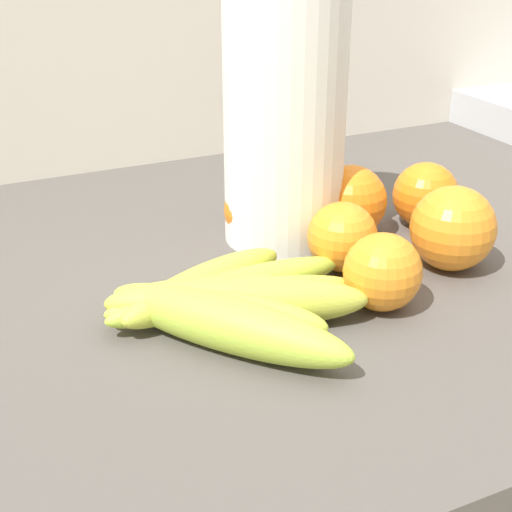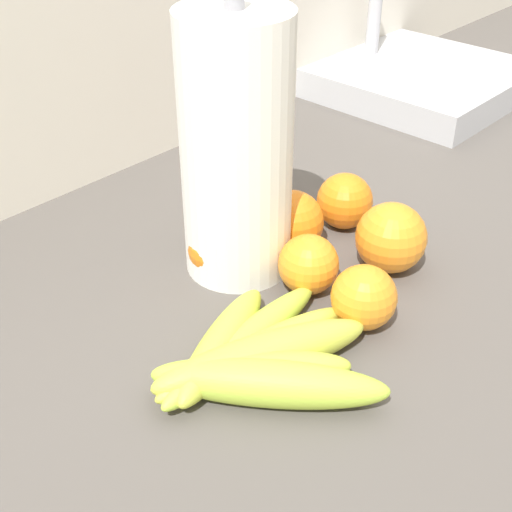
{
  "view_description": "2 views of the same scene",
  "coord_description": "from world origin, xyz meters",
  "px_view_note": "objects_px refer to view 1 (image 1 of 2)",
  "views": [
    {
      "loc": [
        -0.62,
        -0.57,
        1.17
      ],
      "look_at": [
        -0.38,
        -0.06,
        0.9
      ],
      "focal_mm": 52.56,
      "sensor_mm": 36.0,
      "label": 1
    },
    {
      "loc": [
        -0.76,
        -0.41,
        1.31
      ],
      "look_at": [
        -0.33,
        -0.02,
        0.92
      ],
      "focal_mm": 49.02,
      "sensor_mm": 36.0,
      "label": 2
    }
  ],
  "objects_px": {
    "orange_back_left": "(256,210)",
    "orange_front": "(383,272)",
    "banana_bunch": "(226,304)",
    "paper_towel_roll": "(285,99)",
    "orange_back_right": "(453,228)",
    "orange_right": "(350,201)",
    "orange_center": "(426,195)",
    "orange_far_right": "(342,237)"
  },
  "relations": [
    {
      "from": "orange_back_left",
      "to": "orange_front",
      "type": "xyz_separation_m",
      "value": [
        0.04,
        -0.17,
        0.0
      ]
    },
    {
      "from": "banana_bunch",
      "to": "paper_towel_roll",
      "type": "distance_m",
      "value": 0.22
    },
    {
      "from": "banana_bunch",
      "to": "orange_back_right",
      "type": "bearing_deg",
      "value": 2.24
    },
    {
      "from": "orange_right",
      "to": "orange_front",
      "type": "bearing_deg",
      "value": -111.55
    },
    {
      "from": "banana_bunch",
      "to": "orange_right",
      "type": "xyz_separation_m",
      "value": [
        0.19,
        0.11,
        0.02
      ]
    },
    {
      "from": "orange_back_right",
      "to": "paper_towel_roll",
      "type": "bearing_deg",
      "value": 130.35
    },
    {
      "from": "orange_back_left",
      "to": "orange_right",
      "type": "bearing_deg",
      "value": -17.7
    },
    {
      "from": "banana_bunch",
      "to": "orange_back_left",
      "type": "height_order",
      "value": "orange_back_left"
    },
    {
      "from": "banana_bunch",
      "to": "orange_center",
      "type": "distance_m",
      "value": 0.29
    },
    {
      "from": "orange_far_right",
      "to": "paper_towel_roll",
      "type": "bearing_deg",
      "value": 100.04
    },
    {
      "from": "banana_bunch",
      "to": "orange_right",
      "type": "height_order",
      "value": "orange_right"
    },
    {
      "from": "orange_back_right",
      "to": "orange_right",
      "type": "bearing_deg",
      "value": 113.5
    },
    {
      "from": "orange_back_right",
      "to": "orange_front",
      "type": "bearing_deg",
      "value": -159.98
    },
    {
      "from": "banana_bunch",
      "to": "orange_back_left",
      "type": "xyz_separation_m",
      "value": [
        0.09,
        0.14,
        0.01
      ]
    },
    {
      "from": "orange_back_right",
      "to": "orange_center",
      "type": "height_order",
      "value": "orange_back_right"
    },
    {
      "from": "orange_center",
      "to": "orange_front",
      "type": "bearing_deg",
      "value": -137.32
    },
    {
      "from": "orange_back_right",
      "to": "orange_right",
      "type": "distance_m",
      "value": 0.11
    },
    {
      "from": "orange_right",
      "to": "paper_towel_roll",
      "type": "xyz_separation_m",
      "value": [
        -0.06,
        0.02,
        0.11
      ]
    },
    {
      "from": "orange_far_right",
      "to": "banana_bunch",
      "type": "bearing_deg",
      "value": -160.31
    },
    {
      "from": "orange_center",
      "to": "paper_towel_roll",
      "type": "relative_size",
      "value": 0.22
    },
    {
      "from": "banana_bunch",
      "to": "orange_right",
      "type": "distance_m",
      "value": 0.22
    },
    {
      "from": "orange_back_right",
      "to": "orange_back_left",
      "type": "relative_size",
      "value": 1.21
    },
    {
      "from": "orange_back_left",
      "to": "paper_towel_roll",
      "type": "distance_m",
      "value": 0.11
    },
    {
      "from": "orange_right",
      "to": "orange_back_right",
      "type": "bearing_deg",
      "value": -66.5
    },
    {
      "from": "orange_center",
      "to": "orange_right",
      "type": "bearing_deg",
      "value": 171.56
    },
    {
      "from": "orange_front",
      "to": "orange_back_right",
      "type": "bearing_deg",
      "value": 20.02
    },
    {
      "from": "orange_back_right",
      "to": "paper_towel_roll",
      "type": "relative_size",
      "value": 0.25
    },
    {
      "from": "orange_back_left",
      "to": "paper_towel_roll",
      "type": "relative_size",
      "value": 0.21
    },
    {
      "from": "orange_back_right",
      "to": "orange_front",
      "type": "xyz_separation_m",
      "value": [
        -0.1,
        -0.04,
        -0.01
      ]
    },
    {
      "from": "orange_back_right",
      "to": "orange_front",
      "type": "height_order",
      "value": "orange_back_right"
    },
    {
      "from": "banana_bunch",
      "to": "orange_back_right",
      "type": "height_order",
      "value": "orange_back_right"
    },
    {
      "from": "banana_bunch",
      "to": "orange_front",
      "type": "xyz_separation_m",
      "value": [
        0.13,
        -0.03,
        0.01
      ]
    },
    {
      "from": "orange_back_right",
      "to": "banana_bunch",
      "type": "bearing_deg",
      "value": -177.76
    },
    {
      "from": "orange_front",
      "to": "orange_center",
      "type": "distance_m",
      "value": 0.19
    },
    {
      "from": "paper_towel_roll",
      "to": "banana_bunch",
      "type": "bearing_deg",
      "value": -131.4
    },
    {
      "from": "banana_bunch",
      "to": "orange_right",
      "type": "relative_size",
      "value": 3.03
    },
    {
      "from": "orange_back_right",
      "to": "orange_center",
      "type": "distance_m",
      "value": 0.1
    },
    {
      "from": "orange_far_right",
      "to": "paper_towel_roll",
      "type": "height_order",
      "value": "paper_towel_roll"
    },
    {
      "from": "orange_center",
      "to": "orange_far_right",
      "type": "bearing_deg",
      "value": -158.57
    },
    {
      "from": "orange_back_right",
      "to": "orange_back_left",
      "type": "distance_m",
      "value": 0.19
    },
    {
      "from": "orange_back_right",
      "to": "paper_towel_roll",
      "type": "xyz_separation_m",
      "value": [
        -0.11,
        0.13,
        0.1
      ]
    },
    {
      "from": "banana_bunch",
      "to": "orange_front",
      "type": "relative_size",
      "value": 3.37
    }
  ]
}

